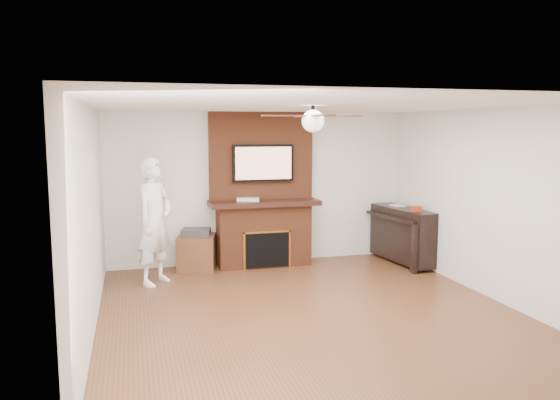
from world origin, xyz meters
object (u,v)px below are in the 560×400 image
object	(u,v)px
fireplace	(263,205)
side_table	(197,251)
person	(155,221)
piano	(404,234)

from	to	relation	value
fireplace	side_table	world-z (taller)	fireplace
fireplace	person	bearing A→B (deg)	-158.01
side_table	piano	distance (m)	3.41
person	side_table	xyz separation A→B (m)	(0.66, 0.64, -0.62)
side_table	piano	world-z (taller)	piano
person	piano	distance (m)	4.06
fireplace	side_table	xyz separation A→B (m)	(-1.10, -0.07, -0.69)
person	side_table	distance (m)	1.11
fireplace	piano	xyz separation A→B (m)	(2.27, -0.55, -0.50)
side_table	piano	xyz separation A→B (m)	(3.37, -0.48, 0.19)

